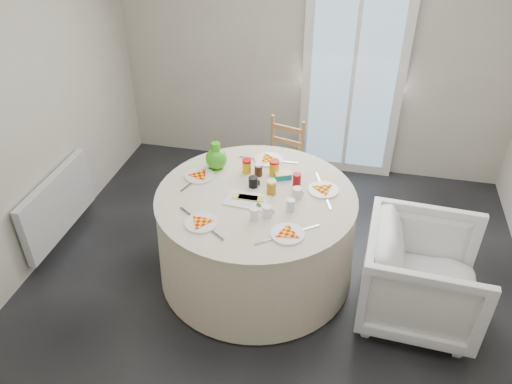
% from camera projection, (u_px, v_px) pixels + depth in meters
% --- Properties ---
extents(floor, '(4.00, 4.00, 0.00)m').
position_uv_depth(floor, '(273.00, 288.00, 4.01)').
color(floor, black).
rests_on(floor, ground).
extents(wall_back, '(4.00, 0.02, 2.60)m').
position_uv_depth(wall_back, '(315.00, 49.00, 4.88)').
color(wall_back, '#BCB5A3').
rests_on(wall_back, floor).
extents(wall_left, '(0.02, 4.00, 2.60)m').
position_uv_depth(wall_left, '(7.00, 118.00, 3.63)').
color(wall_left, '#BCB5A3').
rests_on(wall_left, floor).
extents(glass_door, '(1.00, 0.08, 2.10)m').
position_uv_depth(glass_door, '(353.00, 78.00, 4.91)').
color(glass_door, silver).
rests_on(glass_door, floor).
extents(radiator, '(0.07, 1.00, 0.55)m').
position_uv_depth(radiator, '(58.00, 205.00, 4.31)').
color(radiator, silver).
rests_on(radiator, floor).
extents(table, '(1.57, 1.57, 0.79)m').
position_uv_depth(table, '(256.00, 236.00, 3.97)').
color(table, beige).
rests_on(table, floor).
extents(wooden_chair, '(0.45, 0.43, 0.83)m').
position_uv_depth(wooden_chair, '(281.00, 158.00, 4.78)').
color(wooden_chair, '#A16139').
rests_on(wooden_chair, floor).
extents(armchair, '(0.81, 0.86, 0.84)m').
position_uv_depth(armchair, '(423.00, 275.00, 3.58)').
color(armchair, white).
rests_on(armchair, floor).
extents(place_settings, '(1.48, 1.48, 0.02)m').
position_uv_depth(place_settings, '(256.00, 195.00, 3.74)').
color(place_settings, silver).
rests_on(place_settings, table).
extents(jar_cluster, '(0.53, 0.39, 0.14)m').
position_uv_depth(jar_cluster, '(270.00, 174.00, 3.90)').
color(jar_cluster, olive).
rests_on(jar_cluster, table).
extents(butter_tub, '(0.16, 0.14, 0.05)m').
position_uv_depth(butter_tub, '(283.00, 176.00, 3.93)').
color(butter_tub, '#017F8C').
rests_on(butter_tub, table).
extents(green_pitcher, '(0.19, 0.19, 0.23)m').
position_uv_depth(green_pitcher, '(216.00, 157.00, 4.01)').
color(green_pitcher, green).
rests_on(green_pitcher, table).
extents(cheese_platter, '(0.33, 0.23, 0.04)m').
position_uv_depth(cheese_platter, '(247.00, 201.00, 3.68)').
color(cheese_platter, white).
rests_on(cheese_platter, table).
extents(mugs_glasses, '(0.59, 0.59, 0.10)m').
position_uv_depth(mugs_glasses, '(273.00, 194.00, 3.69)').
color(mugs_glasses, gray).
rests_on(mugs_glasses, table).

